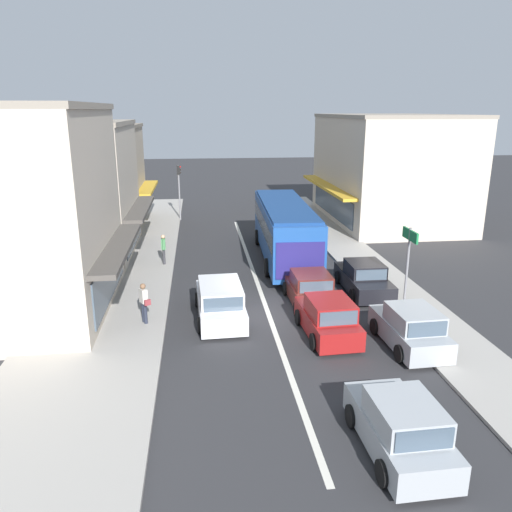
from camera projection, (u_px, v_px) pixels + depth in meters
The scene contains 19 objects.
ground_plane at pixel (269, 315), 20.77m from camera, with size 140.00×140.00×0.00m, color #2D2D30.
lane_centre_line at pixel (257, 283), 24.58m from camera, with size 0.20×28.00×0.01m, color silver.
sidewalk_left at pixel (122, 274), 25.71m from camera, with size 5.20×44.00×0.14m, color #A39E96.
kerb_right at pixel (366, 265), 27.16m from camera, with size 2.80×44.00×0.12m, color #A39E96.
shopfront_corner_near at pixel (12, 214), 19.91m from camera, with size 8.20×8.71×8.48m.
shopfront_mid_block at pixel (66, 191), 28.23m from camera, with size 8.22×8.18×7.63m.
shopfront_far_end at pixel (94, 176), 35.82m from camera, with size 7.63×7.38×7.23m.
building_right_far at pixel (388, 169), 37.44m from camera, with size 9.44×13.21×7.90m.
city_bus at pixel (285, 227), 27.96m from camera, with size 3.04×10.94×3.23m.
sedan_adjacent_lane_trail at pixel (311, 290), 21.71m from camera, with size 1.92×4.21×1.47m.
wagon_behind_bus_mid at pixel (220, 302), 20.20m from camera, with size 2.06×4.56×1.58m.
hatchback_adjacent_lane_lead at pixel (328, 318), 18.66m from camera, with size 1.95×3.77×1.54m.
hatchback_queue_far_back at pixel (400, 428), 12.26m from camera, with size 1.89×3.74×1.54m.
parked_hatchback_kerb_front at pixel (410, 329), 17.79m from camera, with size 1.92×3.76×1.54m.
parked_sedan_kerb_second at pixel (364, 279), 23.22m from camera, with size 1.93×4.22×1.47m.
traffic_light_downstreet at pixel (179, 183), 37.86m from camera, with size 0.32×0.24×4.20m.
directional_road_sign at pixel (409, 250), 20.53m from camera, with size 0.10×1.40×3.60m.
pedestrian_with_handbag_near at pixel (144, 301), 19.43m from camera, with size 0.48×0.62×1.63m.
pedestrian_browsing_midblock at pixel (164, 247), 26.94m from camera, with size 0.24×0.57×1.63m.
Camera 1 is at (-2.76, -19.04, 8.22)m, focal length 35.00 mm.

